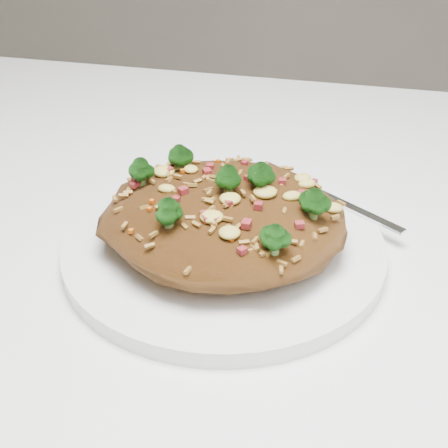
{
  "coord_description": "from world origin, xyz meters",
  "views": [
    {
      "loc": [
        0.05,
        -0.43,
        1.05
      ],
      "look_at": [
        -0.05,
        -0.02,
        0.78
      ],
      "focal_mm": 50.0,
      "sensor_mm": 36.0,
      "label": 1
    }
  ],
  "objects": [
    {
      "name": "dining_table",
      "position": [
        0.0,
        0.0,
        0.66
      ],
      "size": [
        1.2,
        0.8,
        0.75
      ],
      "color": "white",
      "rests_on": "ground"
    },
    {
      "name": "plate",
      "position": [
        -0.05,
        -0.02,
        0.76
      ],
      "size": [
        0.26,
        0.26,
        0.01
      ],
      "primitive_type": "cylinder",
      "color": "white",
      "rests_on": "dining_table"
    },
    {
      "name": "fried_rice",
      "position": [
        -0.05,
        -0.02,
        0.79
      ],
      "size": [
        0.2,
        0.18,
        0.07
      ],
      "color": "brown",
      "rests_on": "plate"
    },
    {
      "name": "fork",
      "position": [
        0.04,
        0.06,
        0.77
      ],
      "size": [
        0.14,
        0.1,
        0.0
      ],
      "rotation": [
        0.0,
        0.0,
        -0.59
      ],
      "color": "silver",
      "rests_on": "plate"
    }
  ]
}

